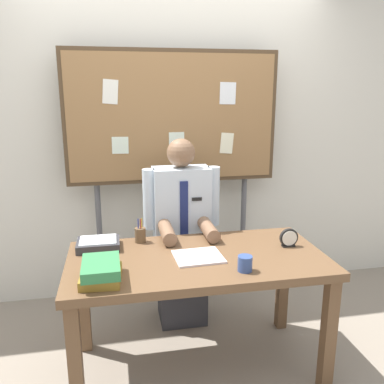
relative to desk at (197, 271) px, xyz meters
name	(u,v)px	position (x,y,z in m)	size (l,w,h in m)	color
ground_plane	(197,366)	(0.00, 0.00, -0.66)	(12.00, 12.00, 0.00)	gray
back_wall	(170,135)	(0.00, 1.13, 0.69)	(6.40, 0.08, 2.70)	silver
desk	(197,271)	(0.00, 0.00, 0.00)	(1.52, 0.77, 0.75)	brown
person	(182,240)	(0.00, 0.56, -0.01)	(0.55, 0.56, 1.39)	#2D2D33
bulletin_board	(173,121)	(0.00, 0.93, 0.82)	(1.64, 0.09, 2.01)	#4C3823
book_stack	(101,271)	(-0.55, -0.21, 0.15)	(0.22, 0.27, 0.10)	olive
open_notebook	(199,257)	(0.00, -0.02, 0.10)	(0.28, 0.24, 0.01)	silver
desk_clock	(289,238)	(0.59, 0.04, 0.15)	(0.12, 0.04, 0.12)	black
coffee_mug	(245,264)	(0.21, -0.24, 0.14)	(0.08, 0.08, 0.09)	#334C8C
pen_holder	(140,235)	(-0.32, 0.30, 0.15)	(0.07, 0.07, 0.16)	brown
paper_tray	(98,244)	(-0.58, 0.24, 0.13)	(0.26, 0.20, 0.06)	#333338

